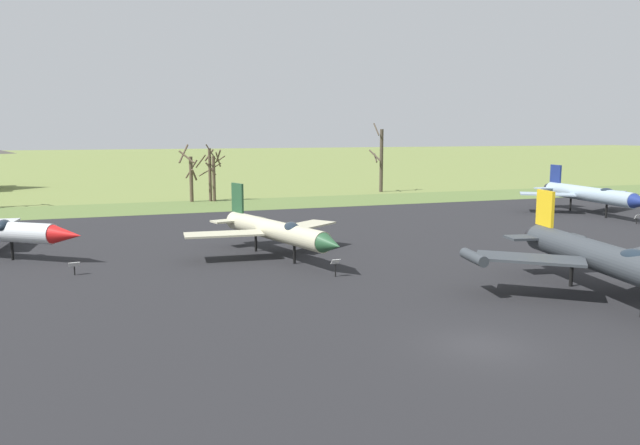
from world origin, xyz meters
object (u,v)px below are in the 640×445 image
(info_placard_front_left, at_px, (74,267))
(info_placard_rear_left, at_px, (335,266))
(jet_fighter_front_right, at_px, (591,194))
(jet_fighter_rear_center, at_px, (609,259))
(jet_fighter_rear_left, at_px, (276,230))
(info_placard_front_right, at_px, (637,218))

(info_placard_front_left, height_order, info_placard_rear_left, info_placard_rear_left)
(jet_fighter_front_right, distance_m, jet_fighter_rear_center, 35.97)
(jet_fighter_rear_left, distance_m, info_placard_rear_left, 6.94)
(jet_fighter_rear_center, bearing_deg, info_placard_front_right, 41.41)
(jet_fighter_rear_center, height_order, jet_fighter_rear_left, jet_fighter_rear_center)
(info_placard_front_right, bearing_deg, info_placard_rear_left, -162.70)
(info_placard_front_right, distance_m, jet_fighter_rear_center, 30.72)
(jet_fighter_rear_center, xyz_separation_m, info_placard_rear_left, (-11.15, 9.65, -1.53))
(jet_fighter_front_right, bearing_deg, jet_fighter_rear_center, -131.30)
(info_placard_front_right, bearing_deg, info_placard_front_left, -174.09)
(info_placard_front_left, distance_m, info_placard_rear_left, 15.79)
(info_placard_front_left, xyz_separation_m, jet_fighter_rear_left, (12.87, 0.97, 1.42))
(info_placard_front_right, height_order, jet_fighter_rear_center, jet_fighter_rear_center)
(jet_fighter_front_right, height_order, jet_fighter_rear_center, jet_fighter_rear_center)
(info_placard_rear_left, bearing_deg, jet_fighter_front_right, 26.47)
(jet_fighter_rear_left, height_order, info_placard_rear_left, jet_fighter_rear_left)
(info_placard_front_left, xyz_separation_m, jet_fighter_front_right, (49.66, 11.79, 1.63))
(jet_fighter_rear_left, bearing_deg, info_placard_front_right, 6.47)
(info_placard_front_left, distance_m, jet_fighter_rear_left, 12.99)
(info_placard_front_left, distance_m, jet_fighter_front_right, 51.07)
(info_placard_front_left, bearing_deg, info_placard_front_right, 5.91)
(info_placard_front_left, relative_size, jet_fighter_front_right, 0.05)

